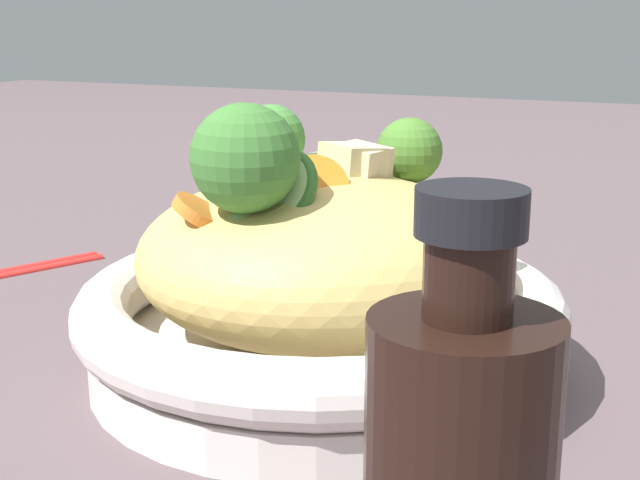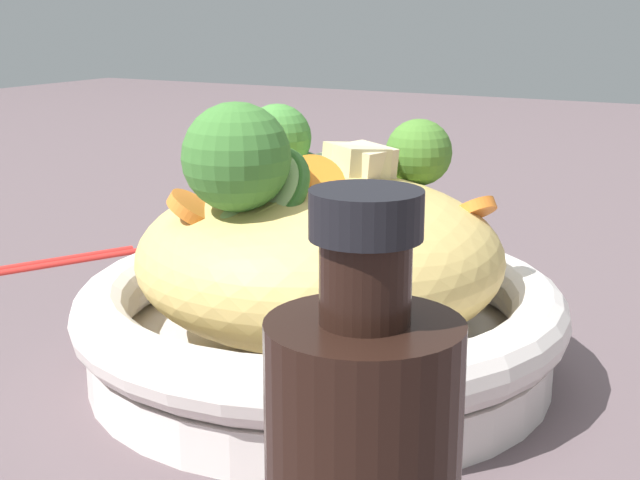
{
  "view_description": "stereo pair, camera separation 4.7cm",
  "coord_description": "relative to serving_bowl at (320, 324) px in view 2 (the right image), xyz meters",
  "views": [
    {
      "loc": [
        0.42,
        0.18,
        0.19
      ],
      "look_at": [
        0.0,
        0.0,
        0.07
      ],
      "focal_mm": 50.59,
      "sensor_mm": 36.0,
      "label": 1
    },
    {
      "loc": [
        0.4,
        0.22,
        0.19
      ],
      "look_at": [
        0.0,
        0.0,
        0.07
      ],
      "focal_mm": 50.59,
      "sensor_mm": 36.0,
      "label": 2
    }
  ],
  "objects": [
    {
      "name": "ground_plane",
      "position": [
        0.0,
        0.0,
        -0.03
      ],
      "size": [
        3.0,
        3.0,
        0.0
      ],
      "primitive_type": "plane",
      "color": "#5B4B4F"
    },
    {
      "name": "noodle_heap",
      "position": [
        0.0,
        -0.0,
        0.04
      ],
      "size": [
        0.19,
        0.19,
        0.09
      ],
      "color": "tan",
      "rests_on": "serving_bowl"
    },
    {
      "name": "zucchini_slices",
      "position": [
        -0.01,
        -0.03,
        0.08
      ],
      "size": [
        0.13,
        0.09,
        0.04
      ],
      "color": "#C5E096",
      "rests_on": "serving_bowl"
    },
    {
      "name": "carrot_coins",
      "position": [
        0.02,
        -0.0,
        0.08
      ],
      "size": [
        0.13,
        0.14,
        0.04
      ],
      "color": "orange",
      "rests_on": "serving_bowl"
    },
    {
      "name": "chicken_chunks",
      "position": [
        -0.02,
        0.01,
        0.08
      ],
      "size": [
        0.04,
        0.04,
        0.02
      ],
      "color": "beige",
      "rests_on": "serving_bowl"
    },
    {
      "name": "broccoli_florets",
      "position": [
        0.01,
        -0.01,
        0.09
      ],
      "size": [
        0.18,
        0.11,
        0.06
      ],
      "color": "#99B86E",
      "rests_on": "serving_bowl"
    },
    {
      "name": "serving_bowl",
      "position": [
        0.0,
        0.0,
        0.0
      ],
      "size": [
        0.26,
        0.26,
        0.05
      ],
      "color": "white",
      "rests_on": "ground_plane"
    }
  ]
}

